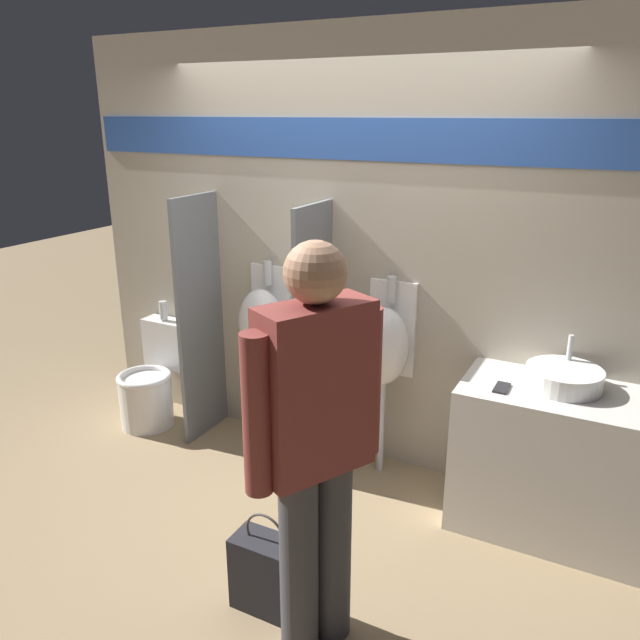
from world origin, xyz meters
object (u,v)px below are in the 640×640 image
(person_in_vest, at_px, (316,441))
(shopping_bag, at_px, (266,573))
(sink_basin, at_px, (564,378))
(urinal_far, at_px, (384,346))
(toilet, at_px, (152,384))
(cell_phone, at_px, (502,388))
(urinal_near_counter, at_px, (262,324))

(person_in_vest, height_order, shopping_bag, person_in_vest)
(sink_basin, distance_m, shopping_bag, 1.79)
(sink_basin, xyz_separation_m, person_in_vest, (-0.77, -1.33, 0.09))
(urinal_far, relative_size, toilet, 1.43)
(sink_basin, distance_m, cell_phone, 0.33)
(urinal_near_counter, xyz_separation_m, shopping_bag, (0.86, -1.35, -0.66))
(sink_basin, relative_size, cell_phone, 2.80)
(urinal_near_counter, distance_m, toilet, 1.05)
(sink_basin, relative_size, urinal_far, 0.31)
(urinal_near_counter, relative_size, urinal_far, 1.00)
(cell_phone, relative_size, shopping_bag, 0.28)
(toilet, xyz_separation_m, shopping_bag, (1.74, -1.19, -0.11))
(urinal_far, bearing_deg, sink_basin, -4.78)
(sink_basin, bearing_deg, shopping_bag, -129.85)
(cell_phone, xyz_separation_m, urinal_near_counter, (-1.64, 0.25, 0.01))
(cell_phone, height_order, urinal_near_counter, urinal_near_counter)
(sink_basin, xyz_separation_m, toilet, (-2.79, -0.07, -0.59))
(cell_phone, relative_size, toilet, 0.16)
(sink_basin, height_order, cell_phone, sink_basin)
(urinal_far, bearing_deg, shopping_bag, -90.81)
(cell_phone, distance_m, toilet, 2.57)
(person_in_vest, bearing_deg, urinal_far, 38.51)
(cell_phone, xyz_separation_m, toilet, (-2.51, 0.09, -0.54))
(person_in_vest, distance_m, shopping_bag, 0.85)
(urinal_far, bearing_deg, toilet, -174.76)
(urinal_near_counter, height_order, urinal_far, same)
(urinal_far, bearing_deg, person_in_vest, -79.08)
(sink_basin, xyz_separation_m, cell_phone, (-0.28, -0.17, -0.05))
(sink_basin, height_order, person_in_vest, person_in_vest)
(sink_basin, relative_size, shopping_bag, 0.77)
(shopping_bag, bearing_deg, cell_phone, 54.70)
(person_in_vest, xyz_separation_m, shopping_bag, (-0.29, 0.06, -0.79))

